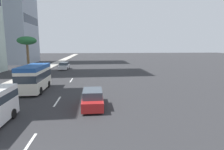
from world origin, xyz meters
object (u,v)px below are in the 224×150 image
Objects in this scene: car_second at (93,99)px; car_fourth at (64,66)px; minibus_lead at (35,77)px; palm_tree at (27,42)px.

car_fourth is at bearing 14.04° from car_second.
minibus_lead reaches higher than car_fourth.
minibus_lead is at bearing -158.44° from palm_tree.
car_second is at bearing -147.84° from palm_tree.
palm_tree is at bearing -158.44° from minibus_lead.
minibus_lead is 9.40m from car_second.
minibus_lead is 1.31× the size of car_fourth.
minibus_lead is 1.42× the size of car_second.
minibus_lead is 20.20m from car_fourth.
palm_tree is (11.79, 4.66, 4.30)m from minibus_lead.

